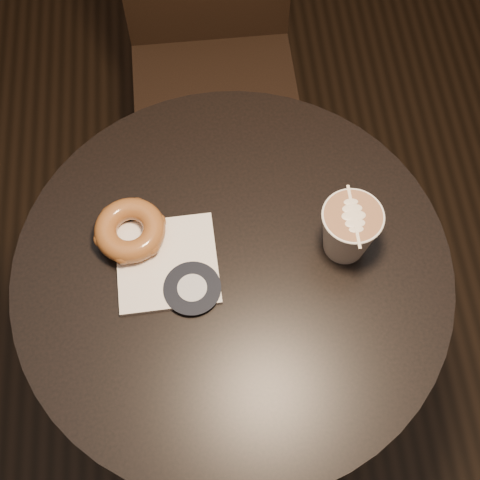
# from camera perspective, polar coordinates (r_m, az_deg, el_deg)

# --- Properties ---
(cafe_table) EXTENTS (0.70, 0.70, 0.75)m
(cafe_table) POSITION_cam_1_polar(r_m,az_deg,el_deg) (1.24, -0.56, -6.08)
(cafe_table) COLOR black
(cafe_table) RESTS_ON ground
(chair) EXTENTS (0.39, 0.39, 0.98)m
(chair) POSITION_cam_1_polar(r_m,az_deg,el_deg) (1.61, -2.50, 17.14)
(chair) COLOR black
(chair) RESTS_ON ground
(pastry_bag) EXTENTS (0.16, 0.16, 0.01)m
(pastry_bag) POSITION_cam_1_polar(r_m,az_deg,el_deg) (1.06, -6.23, -1.95)
(pastry_bag) COLOR white
(pastry_bag) RESTS_ON cafe_table
(doughnut) EXTENTS (0.11, 0.11, 0.04)m
(doughnut) POSITION_cam_1_polar(r_m,az_deg,el_deg) (1.07, -9.38, 0.84)
(doughnut) COLOR brown
(doughnut) RESTS_ON pastry_bag
(latte_cup) EXTENTS (0.09, 0.09, 0.10)m
(latte_cup) POSITION_cam_1_polar(r_m,az_deg,el_deg) (1.04, 9.23, 0.74)
(latte_cup) COLOR white
(latte_cup) RESTS_ON cafe_table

